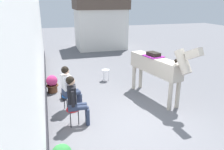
# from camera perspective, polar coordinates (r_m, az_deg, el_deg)

# --- Properties ---
(ground_plane) EXTENTS (40.00, 40.00, 0.00)m
(ground_plane) POSITION_cam_1_polar(r_m,az_deg,el_deg) (8.82, -0.81, -2.64)
(ground_plane) COLOR slate
(pub_facade_wall) EXTENTS (0.34, 14.00, 3.40)m
(pub_facade_wall) POSITION_cam_1_polar(r_m,az_deg,el_deg) (6.64, -18.88, 3.10)
(pub_facade_wall) COLOR white
(pub_facade_wall) RESTS_ON ground_plane
(distant_cottage) EXTENTS (3.40, 2.60, 3.50)m
(distant_cottage) POSITION_cam_1_polar(r_m,az_deg,el_deg) (15.54, -3.02, 13.45)
(distant_cottage) COLOR silver
(distant_cottage) RESTS_ON ground_plane
(seated_visitor_near) EXTENTS (0.61, 0.49, 1.39)m
(seated_visitor_near) POSITION_cam_1_polar(r_m,az_deg,el_deg) (5.90, -9.52, -5.90)
(seated_visitor_near) COLOR red
(seated_visitor_near) RESTS_ON ground_plane
(seated_visitor_far) EXTENTS (0.61, 0.48, 1.39)m
(seated_visitor_far) POSITION_cam_1_polar(r_m,az_deg,el_deg) (6.78, -10.94, -2.69)
(seated_visitor_far) COLOR #194C99
(seated_visitor_far) RESTS_ON ground_plane
(saddled_horse_center) EXTENTS (0.92, 2.96, 2.06)m
(saddled_horse_center) POSITION_cam_1_polar(r_m,az_deg,el_deg) (7.42, 11.49, 2.28)
(saddled_horse_center) COLOR #B2A899
(saddled_horse_center) RESTS_ON ground_plane
(flower_planter_farthest) EXTENTS (0.43, 0.43, 0.64)m
(flower_planter_farthest) POSITION_cam_1_polar(r_m,az_deg,el_deg) (8.36, -15.01, -2.09)
(flower_planter_farthest) COLOR brown
(flower_planter_farthest) RESTS_ON ground_plane
(spare_stool_white) EXTENTS (0.32, 0.32, 0.46)m
(spare_stool_white) POSITION_cam_1_polar(r_m,az_deg,el_deg) (9.22, -1.64, 0.96)
(spare_stool_white) COLOR white
(spare_stool_white) RESTS_ON ground_plane
(satchel_bag) EXTENTS (0.15, 0.29, 0.20)m
(satchel_bag) POSITION_cam_1_polar(r_m,az_deg,el_deg) (7.75, -12.27, -5.39)
(satchel_bag) COLOR black
(satchel_bag) RESTS_ON ground_plane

